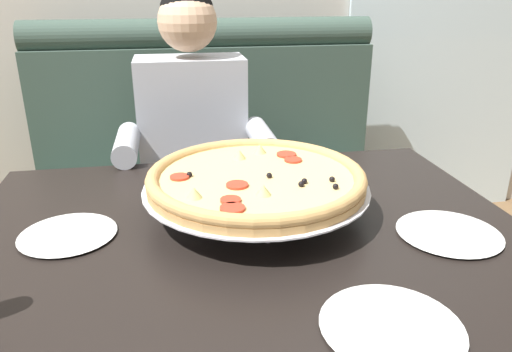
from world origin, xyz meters
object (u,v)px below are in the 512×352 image
object	(u,v)px
plate_near_left	(449,231)
plate_far_side	(68,232)
dining_table	(247,256)
plate_near_right	(392,323)
booth_bench	(213,194)
diner_main	(195,147)
patio_chair	(394,96)
pizza	(256,179)

from	to	relation	value
plate_near_left	plate_far_side	distance (m)	0.88
dining_table	plate_near_right	distance (m)	0.45
booth_bench	plate_near_left	distance (m)	1.22
booth_bench	diner_main	xyz separation A→B (m)	(-0.08, -0.27, 0.31)
dining_table	plate_near_left	world-z (taller)	plate_near_left
booth_bench	patio_chair	distance (m)	1.87
patio_chair	plate_far_side	bearing A→B (deg)	-130.05
diner_main	dining_table	bearing A→B (deg)	-83.27
dining_table	plate_near_right	world-z (taller)	plate_near_right
booth_bench	patio_chair	world-z (taller)	booth_bench
booth_bench	patio_chair	bearing A→B (deg)	41.13
diner_main	pizza	xyz separation A→B (m)	(0.12, -0.63, 0.11)
pizza	plate_near_right	xyz separation A→B (m)	(0.15, -0.47, -0.08)
dining_table	plate_near_left	distance (m)	0.48
plate_near_right	booth_bench	bearing A→B (deg)	97.53
plate_far_side	patio_chair	size ratio (longest dim) A/B	0.26
diner_main	plate_near_right	world-z (taller)	diner_main
booth_bench	diner_main	bearing A→B (deg)	-107.30
plate_near_right	plate_far_side	xyz separation A→B (m)	(-0.59, 0.44, -0.00)
pizza	plate_far_side	bearing A→B (deg)	-175.13
pizza	booth_bench	bearing A→B (deg)	92.19
dining_table	pizza	size ratio (longest dim) A/B	2.39
plate_near_right	plate_far_side	size ratio (longest dim) A/B	1.11
plate_far_side	diner_main	bearing A→B (deg)	63.80
dining_table	plate_near_right	size ratio (longest dim) A/B	5.45
diner_main	plate_near_left	bearing A→B (deg)	-56.69
pizza	plate_far_side	size ratio (longest dim) A/B	2.53
plate_near_left	plate_near_right	world-z (taller)	same
dining_table	plate_far_side	xyz separation A→B (m)	(-0.41, 0.03, 0.09)
dining_table	plate_near_left	xyz separation A→B (m)	(0.45, -0.11, 0.09)
dining_table	pizza	xyz separation A→B (m)	(0.03, 0.07, 0.17)
diner_main	pizza	bearing A→B (deg)	-79.48
pizza	patio_chair	size ratio (longest dim) A/B	0.65
dining_table	pizza	bearing A→B (deg)	64.32
dining_table	booth_bench	bearing A→B (deg)	90.00
plate_near_left	plate_far_side	xyz separation A→B (m)	(-0.87, 0.15, 0.00)
pizza	plate_near_right	distance (m)	0.50
dining_table	plate_near_left	bearing A→B (deg)	-14.16
diner_main	patio_chair	size ratio (longest dim) A/B	1.48
pizza	patio_chair	world-z (taller)	patio_chair
plate_near_right	patio_chair	distance (m)	2.88
plate_near_right	pizza	bearing A→B (deg)	107.23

